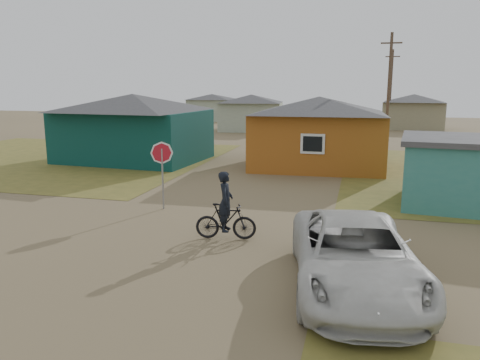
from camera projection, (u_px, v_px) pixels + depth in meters
The scene contains 12 objects.
ground at pixel (187, 242), 13.69m from camera, with size 120.00×120.00×0.00m, color olive.
grass_nw at pixel (52, 158), 29.46m from camera, with size 20.00×18.00×0.00m, color olive.
house_teal at pixel (134, 127), 28.18m from camera, with size 8.93×7.08×4.00m.
house_yellow at pixel (318, 131), 25.96m from camera, with size 7.72×6.76×3.90m.
house_pale_west at pixel (251, 112), 47.06m from camera, with size 7.04×6.15×3.60m.
house_beige_east at pixel (413, 111), 48.83m from camera, with size 6.95×6.05×3.60m.
house_pale_north at pixel (212, 107), 60.42m from camera, with size 6.28×5.81×3.40m.
utility_pole_near at pixel (389, 91), 32.15m from camera, with size 1.40×0.20×8.00m.
utility_pole_far at pixel (391, 89), 47.09m from camera, with size 1.40×0.20×8.00m.
stop_sign at pixel (162, 160), 16.97m from camera, with size 0.82×0.11×2.51m.
cyclist at pixel (226, 215), 13.81m from camera, with size 1.87×0.80×2.04m.
vehicle at pixel (355, 255), 10.38m from camera, with size 2.62×5.69×1.58m, color silver.
Camera 1 is at (4.78, -12.25, 4.50)m, focal length 35.00 mm.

